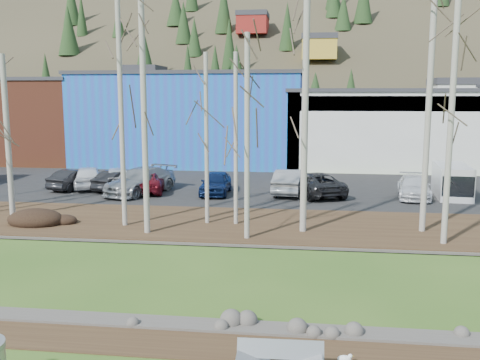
# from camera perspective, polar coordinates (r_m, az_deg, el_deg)

# --- Properties ---
(dirt_strip) EXTENTS (80.00, 1.80, 0.03)m
(dirt_strip) POSITION_cam_1_polar(r_m,az_deg,el_deg) (14.78, -12.64, -16.18)
(dirt_strip) COLOR #382616
(dirt_strip) RESTS_ON ground
(near_bank_rocks) EXTENTS (80.00, 0.80, 0.50)m
(near_bank_rocks) POSITION_cam_1_polar(r_m,az_deg,el_deg) (15.65, -11.35, -14.73)
(near_bank_rocks) COLOR #47423D
(near_bank_rocks) RESTS_ON ground
(river) EXTENTS (80.00, 8.00, 0.90)m
(river) POSITION_cam_1_polar(r_m,az_deg,el_deg) (19.30, -7.42, -9.96)
(river) COLOR black
(river) RESTS_ON ground
(far_bank_rocks) EXTENTS (80.00, 0.80, 0.46)m
(far_bank_rocks) POSITION_cam_1_polar(r_m,az_deg,el_deg) (23.11, -4.82, -6.71)
(far_bank_rocks) COLOR #47423D
(far_bank_rocks) RESTS_ON ground
(far_bank) EXTENTS (80.00, 7.00, 0.15)m
(far_bank) POSITION_cam_1_polar(r_m,az_deg,el_deg) (26.12, -3.35, -4.67)
(far_bank) COLOR #382616
(far_bank) RESTS_ON ground
(parking_lot) EXTENTS (80.00, 14.00, 0.14)m
(parking_lot) POSITION_cam_1_polar(r_m,az_deg,el_deg) (36.28, -0.28, -0.78)
(parking_lot) COLOR black
(parking_lot) RESTS_ON ground
(building_brick) EXTENTS (16.32, 12.24, 7.80)m
(building_brick) POSITION_cam_1_polar(r_m,az_deg,el_deg) (57.23, -22.94, 5.97)
(building_brick) COLOR brown
(building_brick) RESTS_ON ground
(building_blue) EXTENTS (20.40, 12.24, 8.30)m
(building_blue) POSITION_cam_1_polar(r_m,az_deg,el_deg) (50.63, -4.94, 6.63)
(building_blue) COLOR blue
(building_blue) RESTS_ON ground
(building_white) EXTENTS (18.36, 12.24, 6.80)m
(building_white) POSITION_cam_1_polar(r_m,az_deg,el_deg) (50.02, 15.75, 5.44)
(building_white) COLOR silver
(building_white) RESTS_ON ground
(hillside) EXTENTS (160.00, 72.00, 35.00)m
(hillside) POSITION_cam_1_polar(r_m,az_deg,el_deg) (95.21, 4.62, 15.79)
(hillside) COLOR #353020
(hillside) RESTS_ON ground
(seagull) EXTENTS (0.39, 0.18, 0.28)m
(seagull) POSITION_cam_1_polar(r_m,az_deg,el_deg) (13.42, 11.11, -18.20)
(seagull) COLOR gold
(seagull) RESTS_ON ground
(dirt_mound) EXTENTS (2.73, 1.93, 0.53)m
(dirt_mound) POSITION_cam_1_polar(r_m,az_deg,el_deg) (27.52, -20.98, -3.83)
(dirt_mound) COLOR black
(dirt_mound) RESTS_ON far_bank
(birch_2) EXTENTS (0.28, 0.28, 8.09)m
(birch_2) POSITION_cam_1_polar(r_m,az_deg,el_deg) (28.84, -23.55, 4.19)
(birch_2) COLOR #B2ACA2
(birch_2) RESTS_ON far_bank
(birch_3) EXTENTS (0.23, 0.23, 10.89)m
(birch_3) POSITION_cam_1_polar(r_m,az_deg,el_deg) (25.37, -12.57, 7.33)
(birch_3) COLOR #B2ACA2
(birch_3) RESTS_ON far_bank
(birch_4) EXTENTS (0.26, 0.26, 10.50)m
(birch_4) POSITION_cam_1_polar(r_m,az_deg,el_deg) (23.76, -10.19, 6.83)
(birch_4) COLOR #B2ACA2
(birch_4) RESTS_ON far_bank
(birch_5) EXTENTS (0.20, 0.20, 8.08)m
(birch_5) POSITION_cam_1_polar(r_m,az_deg,el_deg) (25.14, -0.45, 4.32)
(birch_5) COLOR #B2ACA2
(birch_5) RESTS_ON far_bank
(birch_6) EXTENTS (0.23, 0.23, 8.65)m
(birch_6) POSITION_cam_1_polar(r_m,az_deg,el_deg) (22.52, 0.76, 4.50)
(birch_6) COLOR #B2ACA2
(birch_6) RESTS_ON far_bank
(birch_7) EXTENTS (0.29, 0.29, 10.52)m
(birch_7) POSITION_cam_1_polar(r_m,az_deg,el_deg) (23.83, 6.94, 6.93)
(birch_7) COLOR #B2ACA2
(birch_7) RESTS_ON far_bank
(birch_8) EXTENTS (0.25, 0.25, 10.42)m
(birch_8) POSITION_cam_1_polar(r_m,az_deg,el_deg) (23.23, 21.60, 6.19)
(birch_8) COLOR #B2ACA2
(birch_8) RESTS_ON far_bank
(birch_9) EXTENTS (0.27, 0.27, 11.61)m
(birch_9) POSITION_cam_1_polar(r_m,az_deg,el_deg) (25.07, 19.51, 7.83)
(birch_9) COLOR #B2ACA2
(birch_9) RESTS_ON far_bank
(birch_10) EXTENTS (0.20, 0.20, 8.08)m
(birch_10) POSITION_cam_1_polar(r_m,az_deg,el_deg) (25.37, -3.60, 4.34)
(birch_10) COLOR #B2ACA2
(birch_10) RESTS_ON far_bank
(car_0) EXTENTS (3.28, 4.78, 1.51)m
(car_0) POSITION_cam_1_polar(r_m,az_deg,el_deg) (36.87, -15.89, 0.33)
(car_0) COLOR white
(car_0) RESTS_ON parking_lot
(car_1) EXTENTS (2.47, 4.20, 1.31)m
(car_1) POSITION_cam_1_polar(r_m,az_deg,el_deg) (35.65, -12.85, -0.01)
(car_1) COLOR black
(car_1) RESTS_ON parking_lot
(car_2) EXTENTS (2.77, 5.02, 1.33)m
(car_2) POSITION_cam_1_polar(r_m,az_deg,el_deg) (34.70, -9.73, -0.13)
(car_2) COLOR maroon
(car_2) RESTS_ON parking_lot
(car_3) EXTENTS (4.04, 5.98, 1.61)m
(car_3) POSITION_cam_1_polar(r_m,az_deg,el_deg) (34.08, -10.60, -0.09)
(car_3) COLOR #93979A
(car_3) RESTS_ON parking_lot
(car_4) EXTENTS (1.78, 4.20, 1.42)m
(car_4) POSITION_cam_1_polar(r_m,az_deg,el_deg) (33.36, -2.60, -0.30)
(car_4) COLOR #10204B
(car_4) RESTS_ON parking_lot
(car_5) EXTENTS (2.17, 4.90, 1.56)m
(car_5) POSITION_cam_1_polar(r_m,az_deg,el_deg) (33.57, 5.38, -0.15)
(car_5) COLOR #A6A6A8
(car_5) RESTS_ON parking_lot
(car_6) EXTENTS (4.12, 5.68, 1.44)m
(car_6) POSITION_cam_1_polar(r_m,az_deg,el_deg) (33.25, 8.01, -0.40)
(car_6) COLOR #29292B
(car_6) RESTS_ON parking_lot
(car_7) EXTENTS (2.35, 4.68, 1.30)m
(car_7) POSITION_cam_1_polar(r_m,az_deg,el_deg) (33.85, 18.05, -0.71)
(car_7) COLOR white
(car_7) RESTS_ON parking_lot
(car_8) EXTENTS (2.47, 4.20, 1.31)m
(car_8) POSITION_cam_1_polar(r_m,az_deg,el_deg) (36.78, -17.19, 0.09)
(car_8) COLOR black
(car_8) RESTS_ON parking_lot
(car_9) EXTENTS (3.28, 4.78, 1.51)m
(car_9) POSITION_cam_1_polar(r_m,az_deg,el_deg) (36.11, -12.89, 0.27)
(car_9) COLOR white
(car_9) RESTS_ON parking_lot
(van_white) EXTENTS (2.25, 4.58, 1.94)m
(van_white) POSITION_cam_1_polar(r_m,az_deg,el_deg) (34.79, 21.72, -0.12)
(van_white) COLOR white
(van_white) RESTS_ON parking_lot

